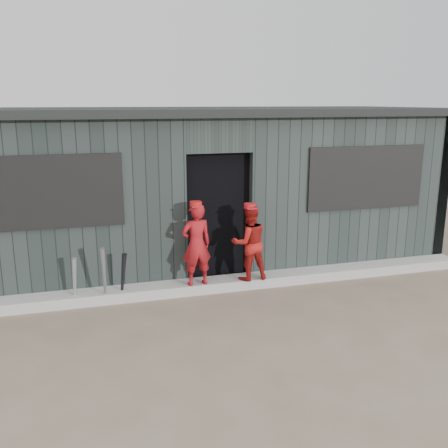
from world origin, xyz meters
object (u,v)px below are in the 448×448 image
object	(u,v)px
dugout	(197,186)
player_red_right	(249,243)
bat_mid	(104,276)
player_red_left	(196,245)
player_grey_back	(237,232)
bat_right	(123,277)
bat_left	(74,281)

from	to	relation	value
dugout	player_red_right	bearing A→B (deg)	-78.47
bat_mid	player_red_right	bearing A→B (deg)	2.62
player_red_left	player_red_right	size ratio (longest dim) A/B	1.07
player_red_left	player_grey_back	size ratio (longest dim) A/B	0.88
bat_mid	bat_right	xyz separation A→B (m)	(0.26, 0.11, -0.08)
bat_right	player_grey_back	size ratio (longest dim) A/B	0.52
bat_right	player_red_left	xyz separation A→B (m)	(1.04, -0.03, 0.39)
bat_right	dugout	size ratio (longest dim) A/B	0.09
player_red_right	player_grey_back	world-z (taller)	player_grey_back
bat_left	dugout	xyz separation A→B (m)	(2.13, 1.76, 0.93)
bat_left	bat_right	xyz separation A→B (m)	(0.65, 0.00, 0.00)
bat_right	player_red_right	world-z (taller)	player_red_right
bat_right	player_red_right	size ratio (longest dim) A/B	0.63
bat_mid	player_grey_back	size ratio (longest dim) A/B	0.64
bat_left	player_grey_back	world-z (taller)	player_grey_back
bat_left	player_red_right	distance (m)	2.51
bat_left	bat_mid	bearing A→B (deg)	-16.22
bat_right	player_red_right	xyz separation A→B (m)	(1.84, -0.02, 0.36)
player_red_right	player_grey_back	size ratio (longest dim) A/B	0.83
bat_right	player_red_left	world-z (taller)	player_red_left
bat_left	player_grey_back	distance (m)	2.66
player_red_left	player_grey_back	xyz separation A→B (m)	(0.84, 0.75, -0.07)
player_grey_back	bat_right	bearing A→B (deg)	9.08
player_red_right	dugout	world-z (taller)	dugout
bat_left	player_red_right	world-z (taller)	player_red_right
player_red_left	dugout	xyz separation A→B (m)	(0.43, 1.79, 0.54)
player_grey_back	bat_mid	bearing A→B (deg)	9.47
player_red_left	bat_left	bearing A→B (deg)	-7.43
player_red_left	player_grey_back	bearing A→B (deg)	-144.75
bat_right	player_grey_back	bearing A→B (deg)	20.96
bat_left	dugout	distance (m)	2.91
bat_mid	player_red_left	world-z (taller)	player_red_left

